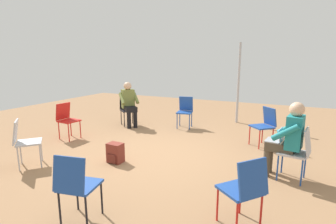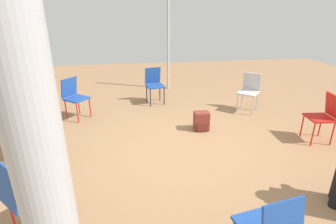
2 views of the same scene
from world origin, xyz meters
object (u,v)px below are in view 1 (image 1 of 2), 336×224
at_px(person_with_laptop, 288,136).
at_px(person_in_olive, 129,102).
at_px(chair_northeast, 24,140).
at_px(chair_south, 185,110).
at_px(chair_southwest, 265,124).
at_px(chair_northwest, 245,188).
at_px(chair_east, 67,118).
at_px(chair_north, 76,184).
at_px(chair_southeast, 128,108).
at_px(backpack_near_laptop_user, 115,154).
at_px(chair_west, 298,150).

relative_size(person_with_laptop, person_in_olive, 1.00).
bearing_deg(chair_northeast, chair_south, 109.48).
relative_size(chair_southwest, chair_south, 1.00).
distance_m(chair_northwest, chair_southwest, 3.14).
bearing_deg(chair_east, chair_north, 52.70).
bearing_deg(person_in_olive, chair_east, 17.41).
distance_m(chair_northwest, person_with_laptop, 1.66).
xyz_separation_m(chair_northwest, person_with_laptop, (-0.37, -1.61, 0.20)).
xyz_separation_m(chair_southeast, chair_south, (-1.60, -0.45, 0.00)).
bearing_deg(chair_south, backpack_near_laptop_user, 75.32).
height_order(chair_west, person_with_laptop, person_with_laptop).
relative_size(chair_southeast, person_with_laptop, 0.69).
height_order(chair_northwest, person_with_laptop, person_with_laptop).
xyz_separation_m(chair_south, backpack_near_laptop_user, (0.21, 2.90, -0.34)).
height_order(chair_northwest, chair_southwest, same).
bearing_deg(chair_east, chair_southeast, 167.31).
relative_size(chair_northeast, backpack_near_laptop_user, 2.36).
relative_size(chair_north, chair_west, 1.00).
relative_size(chair_northwest, person_with_laptop, 0.69).
distance_m(person_with_laptop, person_in_olive, 4.44).
relative_size(chair_south, person_with_laptop, 0.69).
bearing_deg(chair_northwest, chair_west, 19.98).
distance_m(chair_northwest, chair_east, 4.72).
height_order(chair_east, backpack_near_laptop_user, chair_east).
xyz_separation_m(chair_west, person_in_olive, (4.27, -1.73, 0.20)).
bearing_deg(chair_southeast, person_with_laptop, 106.67).
relative_size(chair_northeast, person_in_olive, 0.69).
bearing_deg(chair_west, chair_south, 59.51).
xyz_separation_m(chair_west, chair_southwest, (0.64, -1.56, 0.00)).
height_order(chair_north, chair_west, same).
height_order(chair_east, person_in_olive, person_in_olive).
bearing_deg(chair_east, backpack_near_laptop_user, 74.32).
bearing_deg(chair_southwest, chair_south, 27.01).
bearing_deg(backpack_near_laptop_user, chair_southeast, -60.46).
xyz_separation_m(chair_southwest, person_in_olive, (3.63, -0.18, 0.20)).
bearing_deg(person_with_laptop, chair_south, 58.08).
height_order(chair_west, person_in_olive, person_in_olive).
xyz_separation_m(chair_west, person_with_laptop, (0.17, -0.03, 0.20)).
relative_size(chair_northeast, chair_southeast, 1.00).
relative_size(chair_northeast, chair_east, 1.00).
height_order(chair_southwest, person_with_laptop, person_with_laptop).
height_order(chair_northeast, person_in_olive, person_in_olive).
relative_size(chair_east, person_with_laptop, 0.69).
bearing_deg(chair_north, chair_south, 85.72).
bearing_deg(chair_south, person_in_olive, 9.99).
relative_size(chair_south, chair_east, 1.00).
distance_m(chair_northeast, chair_south, 4.04).
bearing_deg(chair_northeast, backpack_near_laptop_user, 74.39).
xyz_separation_m(chair_east, person_with_laptop, (-4.77, 0.08, 0.20)).
bearing_deg(person_with_laptop, chair_west, -90.00).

